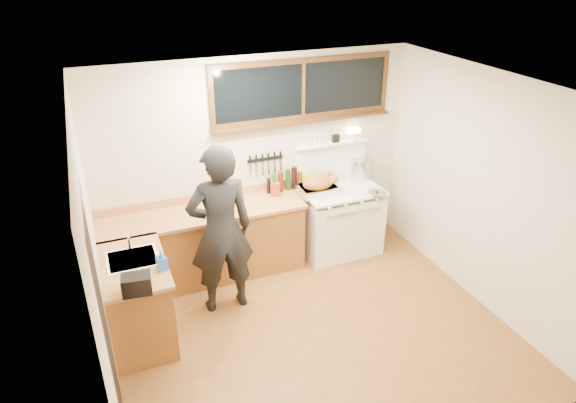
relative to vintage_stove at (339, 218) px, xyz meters
name	(u,v)px	position (x,y,z in m)	size (l,w,h in m)	color
ground_plane	(313,332)	(-1.00, -1.41, -0.48)	(4.00, 3.50, 0.02)	brown
room_shell	(317,192)	(-1.00, -1.41, 1.18)	(4.10, 3.60, 2.65)	beige
counter_back	(205,244)	(-1.80, 0.04, -0.01)	(2.44, 0.64, 1.00)	brown
counter_left	(137,300)	(-2.70, -0.79, -0.02)	(0.64, 1.09, 0.90)	brown
sink_unit	(133,264)	(-2.68, -0.71, 0.38)	(0.50, 0.45, 0.37)	white
vintage_stove	(339,218)	(0.00, 0.00, 0.00)	(1.02, 0.74, 1.58)	white
back_window	(303,96)	(-0.40, 0.31, 1.60)	(2.32, 0.13, 0.77)	black
left_doorway	(107,330)	(-2.99, -1.96, 0.62)	(0.02, 1.04, 2.17)	black
knife_strip	(265,160)	(-0.90, 0.32, 0.84)	(0.46, 0.03, 0.28)	black
man	(221,231)	(-1.75, -0.61, 0.50)	(0.71, 0.47, 1.94)	black
soap_bottle	(162,260)	(-2.43, -1.00, 0.53)	(0.11, 0.11, 0.20)	blue
toaster	(137,284)	(-2.70, -1.29, 0.52)	(0.28, 0.21, 0.18)	black
cutting_board	(225,209)	(-1.56, -0.10, 0.49)	(0.50, 0.44, 0.14)	#B07746
roast_turkey	(318,185)	(-0.32, 0.00, 0.54)	(0.54, 0.39, 0.26)	silver
stockpot	(360,168)	(0.40, 0.22, 0.57)	(0.37, 0.37, 0.27)	silver
saucepan	(336,175)	(0.08, 0.29, 0.49)	(0.19, 0.28, 0.11)	silver
pot_lid	(377,193)	(0.35, -0.31, 0.45)	(0.29, 0.29, 0.04)	silver
coffee_tin	(275,189)	(-0.85, 0.12, 0.52)	(0.14, 0.13, 0.17)	#9E3011
pitcher	(231,192)	(-1.38, 0.24, 0.53)	(0.11, 0.11, 0.19)	white
bottle_cluster	(288,181)	(-0.64, 0.22, 0.56)	(0.56, 0.07, 0.30)	black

